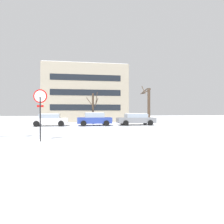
% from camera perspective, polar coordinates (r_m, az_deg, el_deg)
% --- Properties ---
extents(ground_plane, '(120.00, 120.00, 0.00)m').
position_cam_1_polar(ground_plane, '(13.59, -11.81, -6.85)').
color(ground_plane, white).
extents(road_surface, '(80.00, 9.59, 0.00)m').
position_cam_1_polar(road_surface, '(17.36, -11.24, -5.31)').
color(road_surface, '#B7BCC4').
rests_on(road_surface, ground).
extents(stop_sign, '(0.76, 0.12, 2.88)m').
position_cam_1_polar(stop_sign, '(11.66, -19.85, 1.94)').
color(stop_sign, black).
rests_on(stop_sign, ground).
extents(parked_car_white, '(4.00, 2.01, 1.41)m').
position_cam_1_polar(parked_car_white, '(23.58, -17.35, -2.10)').
color(parked_car_white, white).
rests_on(parked_car_white, ground).
extents(parked_car_blue, '(3.98, 2.05, 1.56)m').
position_cam_1_polar(parked_car_blue, '(23.28, -5.06, -1.98)').
color(parked_car_blue, '#283D93').
rests_on(parked_car_blue, ground).
extents(parked_car_gray, '(4.59, 2.12, 1.43)m').
position_cam_1_polar(parked_car_gray, '(24.23, 6.85, -2.01)').
color(parked_car_gray, slate).
rests_on(parked_car_gray, ground).
extents(tree_far_left, '(1.81, 2.02, 5.39)m').
position_cam_1_polar(tree_far_left, '(28.95, 10.38, 2.26)').
color(tree_far_left, '#423326').
rests_on(tree_far_left, ground).
extents(tree_far_mid, '(1.58, 1.57, 4.18)m').
position_cam_1_polar(tree_far_mid, '(26.14, -5.45, 1.21)').
color(tree_far_mid, '#423326').
rests_on(tree_far_mid, ground).
extents(building_far_left, '(13.22, 10.88, 9.11)m').
position_cam_1_polar(building_far_left, '(35.75, -7.68, 4.83)').
color(building_far_left, '#9E937F').
rests_on(building_far_left, ground).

